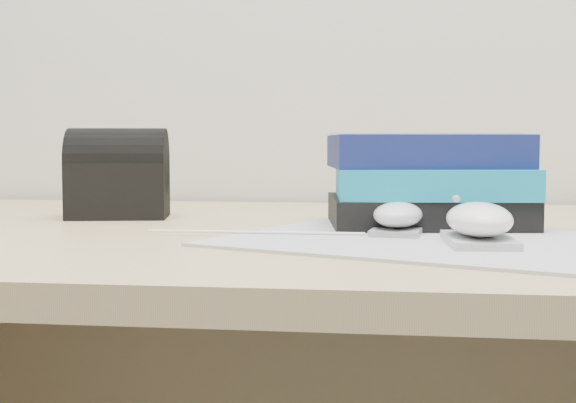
# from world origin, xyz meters

# --- Properties ---
(mousepad) EXTENTS (0.48, 0.43, 0.00)m
(mousepad) POSITION_xyz_m (0.05, 1.46, 0.73)
(mousepad) COLOR gray
(mousepad) RESTS_ON desk
(mouse_rear) EXTENTS (0.06, 0.10, 0.04)m
(mouse_rear) POSITION_xyz_m (0.02, 1.51, 0.75)
(mouse_rear) COLOR gray
(mouse_rear) RESTS_ON mousepad
(mouse_front) EXTENTS (0.07, 0.12, 0.05)m
(mouse_front) POSITION_xyz_m (0.10, 1.42, 0.75)
(mouse_front) COLOR #ADADB0
(mouse_front) RESTS_ON mousepad
(usb_cable) EXTENTS (0.24, 0.00, 0.00)m
(usb_cable) POSITION_xyz_m (-0.13, 1.48, 0.73)
(usb_cable) COLOR white
(usb_cable) RESTS_ON mousepad
(book_stack) EXTENTS (0.25, 0.21, 0.11)m
(book_stack) POSITION_xyz_m (0.05, 1.60, 0.78)
(book_stack) COLOR black
(book_stack) RESTS_ON desk
(pouch) EXTENTS (0.14, 0.11, 0.12)m
(pouch) POSITION_xyz_m (-0.35, 1.67, 0.79)
(pouch) COLOR black
(pouch) RESTS_ON desk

